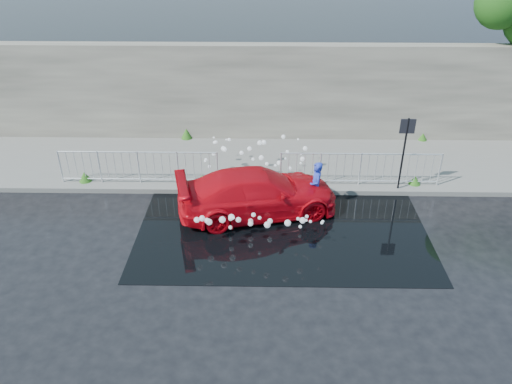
% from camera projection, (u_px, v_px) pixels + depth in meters
% --- Properties ---
extents(ground, '(90.00, 90.00, 0.00)m').
position_uv_depth(ground, '(264.00, 249.00, 13.17)').
color(ground, black).
rests_on(ground, ground).
extents(pavement, '(30.00, 4.00, 0.15)m').
position_uv_depth(pavement, '(265.00, 163.00, 17.47)').
color(pavement, slate).
rests_on(pavement, ground).
extents(curb, '(30.00, 0.25, 0.16)m').
position_uv_depth(curb, '(265.00, 191.00, 15.74)').
color(curb, slate).
rests_on(curb, ground).
extents(retaining_wall, '(30.00, 0.60, 3.50)m').
position_uv_depth(retaining_wall, '(265.00, 92.00, 18.48)').
color(retaining_wall, '#534E46').
rests_on(retaining_wall, pavement).
extents(puddle, '(8.00, 5.00, 0.01)m').
position_uv_depth(puddle, '(282.00, 228.00, 14.03)').
color(puddle, black).
rests_on(puddle, ground).
extents(sign_post, '(0.45, 0.06, 2.50)m').
position_uv_depth(sign_post, '(405.00, 143.00, 14.94)').
color(sign_post, black).
rests_on(sign_post, ground).
extents(railing_left, '(5.05, 0.05, 1.10)m').
position_uv_depth(railing_left, '(139.00, 166.00, 15.78)').
color(railing_left, silver).
rests_on(railing_left, pavement).
extents(railing_right, '(5.05, 0.05, 1.10)m').
position_uv_depth(railing_right, '(360.00, 168.00, 15.67)').
color(railing_right, silver).
rests_on(railing_right, pavement).
extents(weeds, '(12.17, 3.93, 0.40)m').
position_uv_depth(weeds, '(252.00, 162.00, 17.00)').
color(weeds, '#1E4A13').
rests_on(weeds, pavement).
extents(water_spray, '(3.57, 5.56, 1.05)m').
position_uv_depth(water_spray, '(251.00, 183.00, 14.93)').
color(water_spray, white).
rests_on(water_spray, ground).
extents(red_car, '(4.94, 2.91, 1.34)m').
position_uv_depth(red_car, '(258.00, 193.00, 14.43)').
color(red_car, red).
rests_on(red_car, ground).
extents(person, '(0.42, 0.58, 1.50)m').
position_uv_depth(person, '(316.00, 186.00, 14.61)').
color(person, '#2436B6').
rests_on(person, ground).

